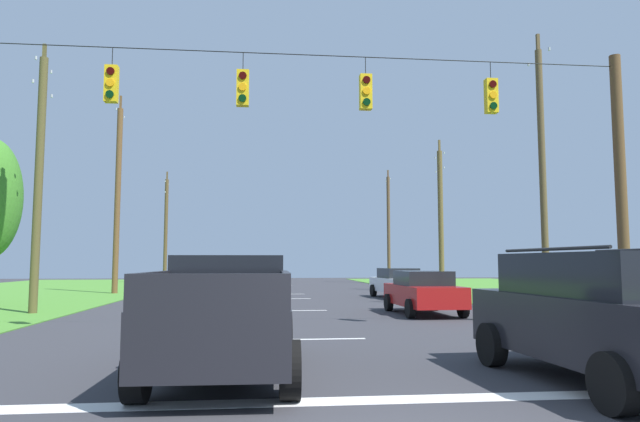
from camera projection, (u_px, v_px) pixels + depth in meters
stop_bar_stripe at (355, 401)px, 7.47m from camera, size 14.97×0.45×0.01m
lane_dash_0 at (313, 339)px, 13.42m from camera, size 2.50×0.15×0.01m
lane_dash_1 at (294, 311)px, 21.31m from camera, size 2.50×0.15×0.01m
lane_dash_2 at (286, 299)px, 28.23m from camera, size 2.50×0.15×0.01m
lane_dash_3 at (283, 294)px, 32.23m from camera, size 2.50×0.15×0.01m
lane_dash_4 at (277, 285)px, 44.49m from camera, size 2.50×0.15×0.01m
overhead_signal_span at (310, 167)px, 14.69m from camera, size 17.55×0.31×7.65m
pickup_truck at (227, 314)px, 9.40m from camera, size 2.39×5.45×1.95m
suv_black at (601, 313)px, 8.55m from camera, size 2.40×4.89×2.05m
distant_car_crossing_white at (398, 282)px, 28.86m from camera, size 2.33×4.45×1.52m
distant_car_oncoming at (423, 292)px, 19.93m from camera, size 2.11×4.35×1.52m
utility_pole_mid_right at (543, 172)px, 21.70m from camera, size 0.26×1.75×10.80m
utility_pole_far_right at (441, 217)px, 34.63m from camera, size 0.32×1.84×9.42m
utility_pole_near_left at (389, 228)px, 49.12m from camera, size 0.29×1.70×9.91m
utility_pole_far_left at (39, 176)px, 20.41m from camera, size 0.30×1.86×9.89m
utility_pole_distant_right at (118, 197)px, 33.10m from camera, size 0.33×1.97×11.75m
utility_pole_distant_left at (166, 228)px, 47.99m from camera, size 0.31×1.80×9.58m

